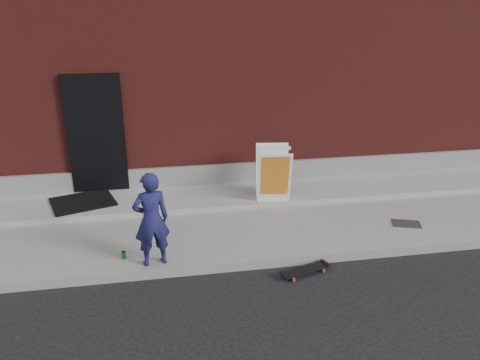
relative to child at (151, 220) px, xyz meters
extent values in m
plane|color=black|center=(1.60, -0.20, -0.86)|extent=(80.00, 80.00, 0.00)
cube|color=gray|center=(1.60, 1.30, -0.78)|extent=(20.00, 3.00, 0.15)
cube|color=gray|center=(1.60, 2.20, -0.66)|extent=(20.00, 1.20, 0.10)
cube|color=maroon|center=(1.60, 6.80, 1.64)|extent=(20.00, 8.00, 5.00)
cube|color=gray|center=(1.60, 2.77, -0.41)|extent=(20.00, 0.10, 0.40)
cube|color=black|center=(-1.00, 2.76, 0.54)|extent=(1.05, 0.12, 2.25)
imported|color=#1B1C4D|center=(0.00, 0.00, 0.00)|extent=(0.58, 0.45, 1.42)
cylinder|color=#B22B12|center=(2.41, -0.28, -0.83)|extent=(0.06, 0.05, 0.05)
cylinder|color=#B22B12|center=(2.46, -0.44, -0.83)|extent=(0.06, 0.05, 0.05)
cylinder|color=#B22B12|center=(1.91, -0.44, -0.83)|extent=(0.06, 0.05, 0.05)
cylinder|color=#B22B12|center=(1.96, -0.60, -0.83)|extent=(0.06, 0.05, 0.05)
cube|color=#A8A7AC|center=(2.43, -0.36, -0.80)|extent=(0.10, 0.17, 0.02)
cube|color=#A8A7AC|center=(1.93, -0.52, -0.80)|extent=(0.10, 0.17, 0.02)
cube|color=black|center=(2.18, -0.44, -0.78)|extent=(0.78, 0.42, 0.02)
cube|color=white|center=(2.18, 1.58, -0.11)|extent=(0.64, 0.36, 1.00)
cube|color=white|center=(2.25, 2.02, -0.11)|extent=(0.64, 0.36, 1.00)
cube|color=yellow|center=(2.18, 1.55, -0.16)|extent=(0.53, 0.28, 0.79)
cube|color=white|center=(2.22, 1.80, 0.39)|extent=(0.61, 0.14, 0.05)
cylinder|color=#17772B|center=(-0.45, 0.21, -0.65)|extent=(0.08, 0.08, 0.12)
cube|color=black|center=(-1.30, 2.22, -0.59)|extent=(1.31, 1.18, 0.03)
cube|color=#4E4E53|center=(4.29, 0.55, -0.70)|extent=(0.54, 0.44, 0.01)
camera|label=1|loc=(0.23, -6.10, 2.93)|focal=35.00mm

